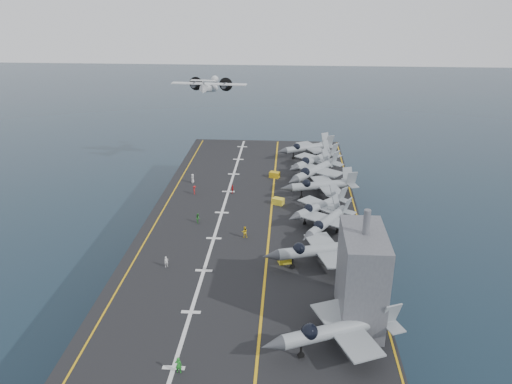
# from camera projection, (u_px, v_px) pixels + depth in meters

# --- Properties ---
(ground) EXTENTS (500.00, 500.00, 0.00)m
(ground) POSITION_uv_depth(u_px,v_px,m) (255.00, 263.00, 94.71)
(ground) COLOR #142135
(ground) RESTS_ON ground
(hull) EXTENTS (36.00, 90.00, 10.00)m
(hull) POSITION_uv_depth(u_px,v_px,m) (255.00, 240.00, 92.78)
(hull) COLOR #56595E
(hull) RESTS_ON ground
(flight_deck) EXTENTS (38.00, 92.00, 0.40)m
(flight_deck) POSITION_uv_depth(u_px,v_px,m) (255.00, 215.00, 90.78)
(flight_deck) COLOR black
(flight_deck) RESTS_ON hull
(foul_line) EXTENTS (0.35, 90.00, 0.02)m
(foul_line) POSITION_uv_depth(u_px,v_px,m) (271.00, 214.00, 90.50)
(foul_line) COLOR gold
(foul_line) RESTS_ON flight_deck
(landing_centerline) EXTENTS (0.50, 90.00, 0.02)m
(landing_centerline) POSITION_uv_depth(u_px,v_px,m) (222.00, 213.00, 91.07)
(landing_centerline) COLOR silver
(landing_centerline) RESTS_ON flight_deck
(deck_edge_port) EXTENTS (0.25, 90.00, 0.02)m
(deck_edge_port) POSITION_uv_depth(u_px,v_px,m) (163.00, 211.00, 91.76)
(deck_edge_port) COLOR gold
(deck_edge_port) RESTS_ON flight_deck
(deck_edge_stbd) EXTENTS (0.25, 90.00, 0.02)m
(deck_edge_stbd) POSITION_uv_depth(u_px,v_px,m) (357.00, 216.00, 89.53)
(deck_edge_stbd) COLOR gold
(deck_edge_stbd) RESTS_ON flight_deck
(island_superstructure) EXTENTS (5.00, 10.00, 15.00)m
(island_superstructure) POSITION_uv_depth(u_px,v_px,m) (362.00, 267.00, 59.25)
(island_superstructure) COLOR #56595E
(island_superstructure) RESTS_ON flight_deck
(fighter_jet_0) EXTENTS (19.25, 16.38, 5.66)m
(fighter_jet_0) POSITION_uv_depth(u_px,v_px,m) (339.00, 328.00, 56.06)
(fighter_jet_0) COLOR gray
(fighter_jet_0) RESTS_ON flight_deck
(fighter_jet_2) EXTENTS (18.25, 14.80, 5.49)m
(fighter_jet_2) POSITION_uv_depth(u_px,v_px,m) (322.00, 249.00, 73.09)
(fighter_jet_2) COLOR #949DA4
(fighter_jet_2) RESTS_ON flight_deck
(fighter_jet_3) EXTENTS (15.48, 17.11, 4.95)m
(fighter_jet_3) POSITION_uv_depth(u_px,v_px,m) (327.00, 221.00, 82.35)
(fighter_jet_3) COLOR gray
(fighter_jet_3) RESTS_ON flight_deck
(fighter_jet_4) EXTENTS (16.33, 16.49, 4.84)m
(fighter_jet_4) POSITION_uv_depth(u_px,v_px,m) (320.00, 206.00, 88.13)
(fighter_jet_4) COLOR #939CA4
(fighter_jet_4) RESTS_ON flight_deck
(fighter_jet_5) EXTENTS (17.28, 13.82, 5.24)m
(fighter_jet_5) POSITION_uv_depth(u_px,v_px,m) (323.00, 184.00, 96.89)
(fighter_jet_5) COLOR #8D949C
(fighter_jet_5) RESTS_ON flight_deck
(fighter_jet_6) EXTENTS (18.42, 19.64, 5.68)m
(fighter_jet_6) POSITION_uv_depth(u_px,v_px,m) (315.00, 169.00, 104.04)
(fighter_jet_6) COLOR #9BA3AC
(fighter_jet_6) RESTS_ON flight_deck
(fighter_jet_7) EXTENTS (17.91, 18.59, 5.40)m
(fighter_jet_7) POSITION_uv_depth(u_px,v_px,m) (315.00, 159.00, 110.51)
(fighter_jet_7) COLOR #929AA2
(fighter_jet_7) RESTS_ON flight_deck
(fighter_jet_8) EXTENTS (17.43, 15.41, 5.06)m
(fighter_jet_8) POSITION_uv_depth(u_px,v_px,m) (308.00, 147.00, 119.49)
(fighter_jet_8) COLOR #9AA4AB
(fighter_jet_8) RESTS_ON flight_deck
(tow_cart_a) EXTENTS (2.42, 1.92, 1.27)m
(tow_cart_a) POSITION_uv_depth(u_px,v_px,m) (285.00, 259.00, 74.57)
(tow_cart_a) COLOR gold
(tow_cart_a) RESTS_ON flight_deck
(tow_cart_b) EXTENTS (2.41, 2.02, 1.23)m
(tow_cart_b) POSITION_uv_depth(u_px,v_px,m) (278.00, 201.00, 94.32)
(tow_cart_b) COLOR yellow
(tow_cart_b) RESTS_ON flight_deck
(tow_cart_c) EXTENTS (2.41, 1.97, 1.25)m
(tow_cart_c) POSITION_uv_depth(u_px,v_px,m) (275.00, 175.00, 107.39)
(tow_cart_c) COLOR gold
(tow_cart_c) RESTS_ON flight_deck
(crew_1) EXTENTS (1.22, 1.14, 1.69)m
(crew_1) POSITION_uv_depth(u_px,v_px,m) (166.00, 262.00, 73.33)
(crew_1) COLOR silver
(crew_1) RESTS_ON flight_deck
(crew_2) EXTENTS (0.90, 1.15, 1.70)m
(crew_2) POSITION_uv_depth(u_px,v_px,m) (198.00, 218.00, 87.02)
(crew_2) COLOR #2A832B
(crew_2) RESTS_ON flight_deck
(crew_3) EXTENTS (0.91, 1.18, 1.76)m
(crew_3) POSITION_uv_depth(u_px,v_px,m) (195.00, 190.00, 98.80)
(crew_3) COLOR #B21919
(crew_3) RESTS_ON flight_deck
(crew_4) EXTENTS (0.78, 1.10, 1.75)m
(crew_4) POSITION_uv_depth(u_px,v_px,m) (232.00, 189.00, 99.26)
(crew_4) COLOR red
(crew_4) RESTS_ON flight_deck
(crew_5) EXTENTS (1.15, 1.37, 1.93)m
(crew_5) POSITION_uv_depth(u_px,v_px,m) (193.00, 178.00, 104.45)
(crew_5) COLOR silver
(crew_5) RESTS_ON flight_deck
(crew_6) EXTENTS (1.22, 0.83, 2.01)m
(crew_6) POSITION_uv_depth(u_px,v_px,m) (178.00, 365.00, 53.25)
(crew_6) COLOR #208825
(crew_6) RESTS_ON flight_deck
(crew_7) EXTENTS (1.27, 0.94, 1.94)m
(crew_7) POSITION_uv_depth(u_px,v_px,m) (245.00, 232.00, 81.90)
(crew_7) COLOR yellow
(crew_7) RESTS_ON flight_deck
(transport_plane) EXTENTS (21.21, 15.25, 4.79)m
(transport_plane) POSITION_uv_depth(u_px,v_px,m) (209.00, 88.00, 133.26)
(transport_plane) COLOR silver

